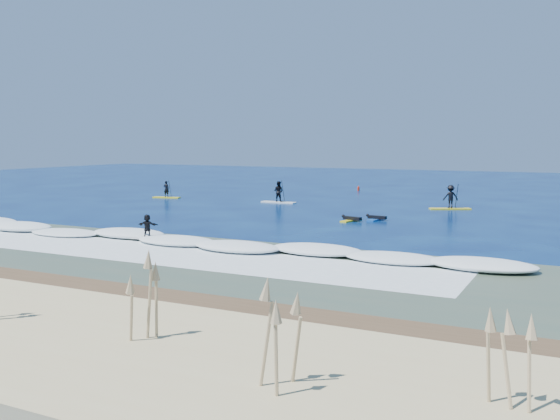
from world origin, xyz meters
The scene contains 11 objects.
ground centered at (0.00, 0.00, 0.00)m, with size 160.00×160.00×0.00m, color #031243.
shallow_water centered at (0.00, -14.00, 0.01)m, with size 90.00×13.00×0.01m, color #3B5040.
breaking_wave centered at (0.00, -10.00, 0.00)m, with size 40.00×6.00×0.30m, color white.
whitewater centered at (0.00, -13.00, 0.00)m, with size 34.00×5.00×0.02m, color silver.
sup_paddler_left centered at (-16.12, 11.64, 0.60)m, with size 2.83×1.15×1.93m.
sup_paddler_center centered at (-4.15, 12.32, 0.85)m, with size 3.24×0.81×2.27m.
sup_paddler_right centered at (10.85, 13.87, 0.91)m, with size 3.32×2.23×2.32m.
prone_paddler_near centered at (6.21, 3.13, 0.14)m, with size 1.58×2.06×0.42m.
prone_paddler_far centered at (7.58, 4.47, 0.14)m, with size 1.56×2.00×0.41m.
wave_surfer centered at (-0.94, -10.28, 0.79)m, with size 1.98×0.90×1.39m.
marker_buoy centered at (-2.22, 28.39, 0.26)m, with size 0.25×0.25×0.61m.
Camera 1 is at (21.15, -37.75, 5.66)m, focal length 40.00 mm.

